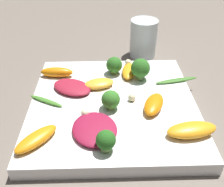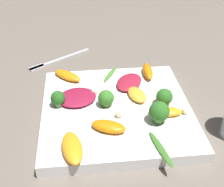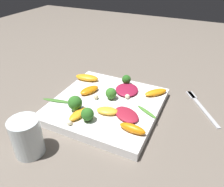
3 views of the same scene
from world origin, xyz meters
name	(u,v)px [view 3 (image 3 of 3)]	position (x,y,z in m)	size (l,w,h in m)	color
ground_plane	(107,108)	(0.00, 0.00, 0.00)	(2.40, 2.40, 0.00)	#6B6056
plate	(106,105)	(0.00, 0.00, 0.01)	(0.30, 0.30, 0.02)	white
drinking_glass	(27,137)	(0.08, 0.23, 0.05)	(0.07, 0.07, 0.09)	silver
fork	(199,103)	(-0.24, -0.14, 0.00)	(0.11, 0.16, 0.01)	#B2B2B7
radicchio_leaf_0	(127,90)	(-0.03, -0.08, 0.03)	(0.09, 0.10, 0.01)	maroon
radicchio_leaf_1	(126,114)	(-0.08, 0.04, 0.03)	(0.09, 0.08, 0.01)	maroon
orange_segment_0	(78,114)	(0.04, 0.09, 0.03)	(0.04, 0.07, 0.01)	orange
orange_segment_1	(89,90)	(0.07, -0.02, 0.03)	(0.05, 0.07, 0.02)	orange
orange_segment_2	(87,78)	(0.12, -0.09, 0.03)	(0.08, 0.04, 0.02)	orange
orange_segment_3	(133,128)	(-0.11, 0.09, 0.03)	(0.07, 0.03, 0.02)	orange
orange_segment_4	(156,92)	(-0.12, -0.10, 0.03)	(0.07, 0.07, 0.02)	orange
orange_segment_5	(107,111)	(-0.03, 0.05, 0.03)	(0.06, 0.05, 0.01)	#FCAD33
broccoli_floret_0	(75,103)	(0.06, 0.07, 0.05)	(0.04, 0.04, 0.04)	#84AD5B
broccoli_floret_1	(126,80)	(-0.01, -0.12, 0.04)	(0.03, 0.03, 0.03)	#84AD5B
broccoli_floret_2	(87,114)	(0.01, 0.10, 0.04)	(0.03, 0.03, 0.04)	#7A9E51
broccoli_floret_3	(111,93)	(-0.01, -0.02, 0.04)	(0.03, 0.03, 0.04)	#84AD5B
arugula_sprig_0	(57,101)	(0.13, 0.06, 0.03)	(0.09, 0.03, 0.01)	#3D7528
arugula_sprig_1	(146,113)	(-0.12, 0.00, 0.03)	(0.07, 0.04, 0.01)	#47842D
macadamia_nut_0	(97,96)	(0.03, 0.00, 0.03)	(0.01, 0.01, 0.01)	beige
macadamia_nut_1	(127,97)	(-0.05, -0.04, 0.03)	(0.01, 0.01, 0.01)	beige
macadamia_nut_2	(69,123)	(0.04, 0.13, 0.03)	(0.01, 0.01, 0.01)	beige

